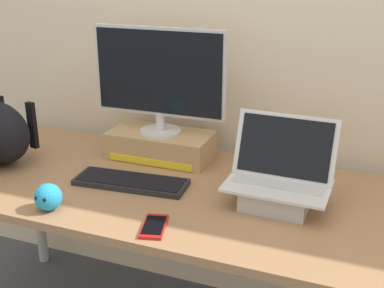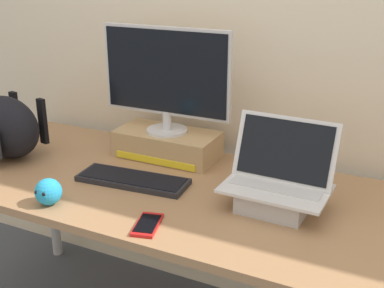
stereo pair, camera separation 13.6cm
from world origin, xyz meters
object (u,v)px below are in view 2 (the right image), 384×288
Objects in this scene: desktop_monitor at (166,77)px; open_laptop at (277,190)px; plush_toy at (48,192)px; cell_phone at (147,225)px; messenger_backpack at (6,127)px; external_keyboard at (133,180)px; toner_box_yellow at (167,144)px.

desktop_monitor is 1.57× the size of open_laptop.
desktop_monitor is 0.66m from open_laptop.
cell_phone is at bearing 2.65° from plush_toy.
messenger_backpack is 2.34× the size of cell_phone.
open_laptop is at bearing 0.31° from external_keyboard.
cell_phone is (0.22, -0.25, -0.01)m from external_keyboard.
cell_phone is at bearing -67.51° from toner_box_yellow.
messenger_backpack is (-0.60, -0.30, 0.07)m from toner_box_yellow.
desktop_monitor is 0.67m from cell_phone.
external_keyboard is (0.01, -0.28, -0.33)m from desktop_monitor.
toner_box_yellow is 0.29m from desktop_monitor.
messenger_backpack reaches higher than toner_box_yellow.
plush_toy is at bearing -105.58° from toner_box_yellow.
toner_box_yellow is at bearing 86.85° from external_keyboard.
messenger_backpack is 4.00× the size of plush_toy.
external_keyboard is 0.62m from messenger_backpack.
external_keyboard is at bearing -89.02° from desktop_monitor.
plush_toy reaches higher than cell_phone.
toner_box_yellow reaches higher than cell_phone.
open_laptop is at bearing 12.69° from messenger_backpack.
desktop_monitor reaches higher than plush_toy.
messenger_backpack is at bearing -154.63° from desktop_monitor.
external_keyboard is 2.73× the size of cell_phone.
desktop_monitor is 0.44m from external_keyboard.
cell_phone is (0.22, -0.54, -0.05)m from toner_box_yellow.
cell_phone is at bearing -54.68° from external_keyboard.
desktop_monitor is 0.65m from plush_toy.
toner_box_yellow is 0.29m from external_keyboard.
desktop_monitor is 3.52× the size of cell_phone.
open_laptop is at bearing -23.38° from toner_box_yellow.
open_laptop is 0.82× the size of external_keyboard.
open_laptop is 3.82× the size of plush_toy.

